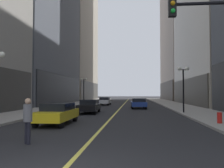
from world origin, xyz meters
name	(u,v)px	position (x,y,z in m)	size (l,w,h in m)	color
ground_plane	(124,104)	(0.00, 35.00, 0.00)	(200.00, 200.00, 0.00)	#262628
sidewalk_left	(77,104)	(-8.25, 35.00, 0.07)	(4.50, 78.00, 0.15)	#9E9991
sidewalk_right	(173,104)	(8.25, 35.00, 0.07)	(4.50, 78.00, 0.15)	#9E9991
lane_centre_stripe	(124,104)	(0.00, 35.00, 0.00)	(0.16, 70.00, 0.01)	#E5D64C
building_left_far	(66,15)	(-17.84, 60.00, 24.55)	(14.88, 26.00, 49.25)	#B7AD99
car_yellow	(58,113)	(-3.03, 9.30, 0.72)	(1.76, 4.33, 1.32)	yellow
car_black	(89,106)	(-2.57, 17.47, 0.72)	(1.86, 4.43, 1.32)	black
car_blue	(138,103)	(2.33, 24.65, 0.72)	(2.04, 4.23, 1.32)	navy
car_white	(105,101)	(-2.97, 32.67, 0.72)	(1.73, 4.38, 1.32)	silver
pedestrian_in_grey_suit	(28,117)	(-2.29, 3.60, 1.03)	(0.47, 0.47, 1.76)	black
street_lamp_left_far	(84,85)	(-6.40, 32.39, 3.26)	(1.06, 0.36, 4.43)	black
street_lamp_right_mid	(183,79)	(6.40, 17.27, 3.26)	(1.06, 0.36, 4.43)	black
fire_hydrant_right	(220,119)	(6.90, 9.50, 0.40)	(0.28, 0.28, 0.80)	red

